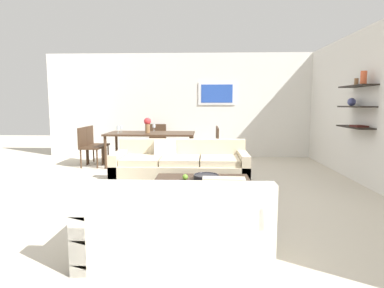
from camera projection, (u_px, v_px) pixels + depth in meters
ground_plane at (187, 192)px, 5.15m from camera, size 18.00×18.00×0.00m
back_wall_unit at (206, 106)px, 8.46m from camera, size 8.40×0.09×2.70m
right_wall_shelf_unit at (368, 107)px, 5.45m from camera, size 0.34×8.20×2.70m
sofa_beige at (181, 170)px, 5.45m from camera, size 2.22×0.90×0.78m
loveseat_white at (176, 226)px, 2.95m from camera, size 1.65×0.90×0.78m
coffee_table at (202, 195)px, 4.32m from camera, size 1.30×0.90×0.38m
decorative_bowl at (206, 177)px, 4.35m from camera, size 0.35×0.35×0.07m
candle_jar at (225, 181)px, 4.17m from camera, size 0.08×0.08×0.06m
apple_on_coffee_table at (185, 177)px, 4.35m from camera, size 0.08×0.08×0.08m
dining_table at (151, 135)px, 7.32m from camera, size 1.96×1.00×0.75m
dining_chair_right_near at (212, 145)px, 7.06m from camera, size 0.44×0.44×0.88m
dining_chair_right_far at (212, 143)px, 7.50m from camera, size 0.44×0.44×0.88m
dining_chair_left_near at (87, 144)px, 7.17m from camera, size 0.44×0.44×0.88m
dining_chair_left_far at (94, 142)px, 7.62m from camera, size 0.44×0.44×0.88m
dining_chair_head at (157, 139)px, 8.24m from camera, size 0.44×0.44×0.88m
wine_glass_head at (154, 126)px, 7.73m from camera, size 0.07×0.07×0.16m
wine_glass_left_far at (121, 128)px, 7.45m from camera, size 0.07×0.07×0.15m
wine_glass_left_near at (118, 128)px, 7.20m from camera, size 0.07×0.07×0.16m
centerpiece_vase at (147, 124)px, 7.26m from camera, size 0.16×0.16×0.34m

